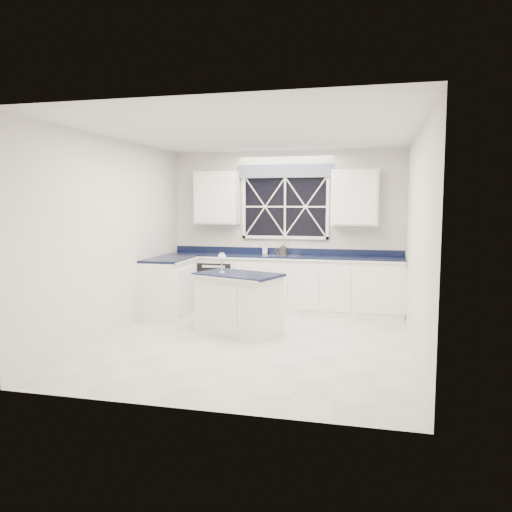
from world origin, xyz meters
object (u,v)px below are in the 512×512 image
(soap_bottle, at_px, (265,249))
(dishwasher, at_px, (220,284))
(kettle, at_px, (283,250))
(wine_glass, at_px, (222,259))
(island, at_px, (239,303))
(faucet, at_px, (284,245))

(soap_bottle, bearing_deg, dishwasher, -167.66)
(dishwasher, relative_size, kettle, 3.29)
(wine_glass, relative_size, soap_bottle, 1.58)
(island, xyz_separation_m, wine_glass, (-0.25, 0.04, 0.61))
(dishwasher, relative_size, soap_bottle, 4.69)
(island, relative_size, wine_glass, 4.72)
(dishwasher, height_order, faucet, faucet)
(kettle, height_order, soap_bottle, kettle)
(faucet, xyz_separation_m, wine_glass, (-0.57, -1.75, -0.06))
(dishwasher, bearing_deg, soap_bottle, 12.34)
(island, bearing_deg, dishwasher, 136.55)
(island, bearing_deg, faucet, 100.46)
(soap_bottle, bearing_deg, island, -89.49)
(soap_bottle, bearing_deg, faucet, 4.51)
(island, distance_m, wine_glass, 0.66)
(dishwasher, xyz_separation_m, faucet, (1.10, 0.19, 0.69))
(kettle, xyz_separation_m, soap_bottle, (-0.33, 0.10, 0.00))
(island, xyz_separation_m, soap_bottle, (-0.02, 1.77, 0.60))
(wine_glass, bearing_deg, kettle, 70.75)
(wine_glass, bearing_deg, island, -9.13)
(wine_glass, bearing_deg, dishwasher, 108.90)
(kettle, bearing_deg, wine_glass, -125.08)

